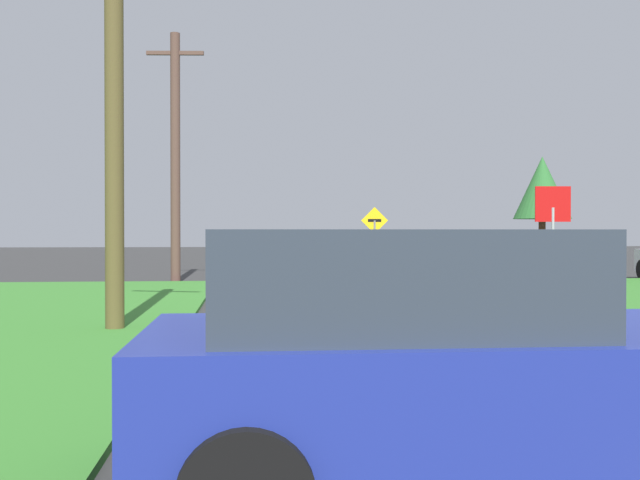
{
  "coord_description": "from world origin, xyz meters",
  "views": [
    {
      "loc": [
        -2.57,
        -16.9,
        1.61
      ],
      "look_at": [
        -0.49,
        4.43,
        1.36
      ],
      "focal_mm": 41.2,
      "sensor_mm": 36.0,
      "label": 1
    }
  ],
  "objects_px": {
    "stop_sign": "(553,220)",
    "utility_pole_mid": "(175,154)",
    "oak_tree_left": "(542,188)",
    "direction_sign": "(375,234)",
    "utility_pole_near": "(114,84)",
    "car_behind_on_main_road": "(444,362)"
  },
  "relations": [
    {
      "from": "stop_sign",
      "to": "car_behind_on_main_road",
      "type": "height_order",
      "value": "stop_sign"
    },
    {
      "from": "utility_pole_mid",
      "to": "oak_tree_left",
      "type": "height_order",
      "value": "utility_pole_mid"
    },
    {
      "from": "stop_sign",
      "to": "utility_pole_mid",
      "type": "bearing_deg",
      "value": -33.89
    },
    {
      "from": "utility_pole_mid",
      "to": "direction_sign",
      "type": "distance_m",
      "value": 7.06
    },
    {
      "from": "car_behind_on_main_road",
      "to": "utility_pole_mid",
      "type": "bearing_deg",
      "value": 100.8
    },
    {
      "from": "stop_sign",
      "to": "utility_pole_mid",
      "type": "height_order",
      "value": "utility_pole_mid"
    },
    {
      "from": "utility_pole_near",
      "to": "utility_pole_mid",
      "type": "distance_m",
      "value": 11.63
    },
    {
      "from": "car_behind_on_main_road",
      "to": "direction_sign",
      "type": "height_order",
      "value": "direction_sign"
    },
    {
      "from": "utility_pole_mid",
      "to": "stop_sign",
      "type": "bearing_deg",
      "value": -39.7
    },
    {
      "from": "utility_pole_near",
      "to": "direction_sign",
      "type": "distance_m",
      "value": 14.26
    },
    {
      "from": "utility_pole_mid",
      "to": "car_behind_on_main_road",
      "type": "bearing_deg",
      "value": -79.61
    },
    {
      "from": "utility_pole_near",
      "to": "direction_sign",
      "type": "bearing_deg",
      "value": 63.23
    },
    {
      "from": "stop_sign",
      "to": "oak_tree_left",
      "type": "relative_size",
      "value": 0.47
    },
    {
      "from": "stop_sign",
      "to": "car_behind_on_main_road",
      "type": "xyz_separation_m",
      "value": [
        -5.62,
        -11.5,
        -1.06
      ]
    },
    {
      "from": "car_behind_on_main_road",
      "to": "utility_pole_near",
      "type": "xyz_separation_m",
      "value": [
        -3.31,
        7.43,
        3.14
      ]
    },
    {
      "from": "stop_sign",
      "to": "car_behind_on_main_road",
      "type": "relative_size",
      "value": 0.67
    },
    {
      "from": "stop_sign",
      "to": "utility_pole_mid",
      "type": "relative_size",
      "value": 0.33
    },
    {
      "from": "car_behind_on_main_road",
      "to": "utility_pole_near",
      "type": "bearing_deg",
      "value": 114.39
    },
    {
      "from": "utility_pole_near",
      "to": "oak_tree_left",
      "type": "xyz_separation_m",
      "value": [
        17.7,
        25.94,
        -0.02
      ]
    },
    {
      "from": "utility_pole_mid",
      "to": "oak_tree_left",
      "type": "bearing_deg",
      "value": 38.66
    },
    {
      "from": "stop_sign",
      "to": "direction_sign",
      "type": "bearing_deg",
      "value": -67.22
    },
    {
      "from": "direction_sign",
      "to": "oak_tree_left",
      "type": "bearing_deg",
      "value": 49.67
    }
  ]
}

